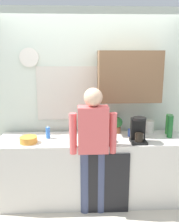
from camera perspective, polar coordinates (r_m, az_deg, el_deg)
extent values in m
plane|color=beige|center=(3.46, 0.76, -21.70)|extent=(8.00, 8.00, 0.00)
cube|color=beige|center=(3.50, 0.48, -12.92)|extent=(2.48, 0.64, 0.88)
cube|color=black|center=(3.24, 4.00, -16.11)|extent=(0.56, 0.02, 0.79)
cube|color=silver|center=(3.63, 0.14, 2.40)|extent=(4.08, 0.10, 2.60)
cube|color=beige|center=(3.55, -5.09, 4.27)|extent=(0.86, 0.02, 0.76)
cube|color=#8CA5C6|center=(3.56, -5.08, 4.28)|extent=(0.80, 0.02, 0.70)
cube|color=brown|center=(3.44, 9.06, 8.07)|extent=(0.84, 0.32, 0.68)
cylinder|color=silver|center=(3.56, -13.66, 12.06)|extent=(0.26, 0.03, 0.26)
cube|color=black|center=(3.23, 11.13, -6.67)|extent=(0.20, 0.20, 0.03)
cube|color=black|center=(3.23, 11.00, -3.73)|extent=(0.18, 0.08, 0.28)
cylinder|color=black|center=(3.18, 11.31, -5.66)|extent=(0.11, 0.11, 0.11)
cylinder|color=black|center=(3.14, 11.37, -1.51)|extent=(0.17, 0.17, 0.03)
cylinder|color=olive|center=(3.18, 0.51, -4.62)|extent=(0.06, 0.06, 0.25)
cylinder|color=brown|center=(3.43, 2.88, -3.47)|extent=(0.06, 0.06, 0.23)
cylinder|color=black|center=(3.27, -0.42, -4.74)|extent=(0.06, 0.06, 0.18)
cylinder|color=#2D8C33|center=(3.65, 17.74, -2.68)|extent=(0.09, 0.09, 0.28)
cylinder|color=#195923|center=(3.49, 17.98, -3.21)|extent=(0.07, 0.07, 0.30)
cylinder|color=maroon|center=(3.32, 2.45, -4.13)|extent=(0.06, 0.06, 0.22)
cylinder|color=#3351B2|center=(3.44, 9.49, -4.71)|extent=(0.08, 0.08, 0.10)
cylinder|color=white|center=(3.20, 4.81, -6.01)|extent=(0.08, 0.08, 0.09)
cylinder|color=orange|center=(3.25, -13.80, -6.20)|extent=(0.22, 0.22, 0.08)
cylinder|color=#9E5638|center=(3.57, 6.32, -4.06)|extent=(0.10, 0.10, 0.09)
sphere|color=#2D7233|center=(3.53, 6.37, -2.36)|extent=(0.15, 0.15, 0.15)
cylinder|color=blue|center=(3.36, -9.51, -4.72)|extent=(0.06, 0.06, 0.15)
cone|color=white|center=(3.33, -9.57, -3.25)|extent=(0.02, 0.02, 0.03)
cylinder|color=silver|center=(3.66, 13.51, -3.25)|extent=(0.14, 0.14, 0.17)
cylinder|color=#3F4766|center=(3.24, -1.05, -15.78)|extent=(0.12, 0.12, 0.82)
cylinder|color=#3F4766|center=(3.25, 2.61, -15.69)|extent=(0.12, 0.12, 0.82)
cube|color=#D85959|center=(2.97, 0.82, -4.02)|extent=(0.36, 0.20, 0.56)
sphere|color=#D8AD8C|center=(2.88, 0.85, 3.41)|extent=(0.22, 0.22, 0.22)
cylinder|color=#D85959|center=(2.98, -3.80, -4.99)|extent=(0.09, 0.09, 0.50)
cylinder|color=#D85959|center=(3.01, 5.40, -4.85)|extent=(0.09, 0.09, 0.50)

